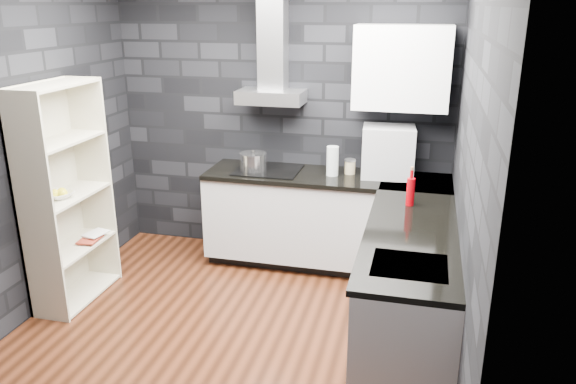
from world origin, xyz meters
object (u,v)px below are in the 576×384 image
at_px(bookshelf, 67,196).
at_px(appliance_garage, 388,152).
at_px(pot, 253,162).
at_px(red_bottle, 410,192).
at_px(utensil_crock, 369,168).
at_px(storage_jar, 350,167).
at_px(glass_vase, 332,161).
at_px(fruit_bowl, 60,195).

bearing_deg(bookshelf, appliance_garage, 20.12).
distance_m(pot, red_bottle, 1.55).
distance_m(utensil_crock, appliance_garage, 0.23).
relative_size(storage_jar, utensil_crock, 0.92).
relative_size(glass_vase, fruit_bowl, 1.31).
bearing_deg(appliance_garage, fruit_bowl, -157.58).
height_order(pot, utensil_crock, pot).
distance_m(appliance_garage, bookshelf, 2.72).
xyz_separation_m(utensil_crock, appliance_garage, (0.16, -0.00, 0.16)).
xyz_separation_m(glass_vase, red_bottle, (0.71, -0.63, -0.03)).
relative_size(appliance_garage, fruit_bowl, 2.22).
distance_m(storage_jar, red_bottle, 0.92).
bearing_deg(appliance_garage, utensil_crock, 174.55).
distance_m(red_bottle, fruit_bowl, 2.73).
bearing_deg(red_bottle, pot, 157.38).
bearing_deg(glass_vase, bookshelf, -151.25).
bearing_deg(glass_vase, appliance_garage, 10.98).
height_order(utensil_crock, bookshelf, bookshelf).
bearing_deg(appliance_garage, bookshelf, -159.12).
bearing_deg(bookshelf, utensil_crock, 21.70).
xyz_separation_m(storage_jar, bookshelf, (-2.12, -1.17, -0.06)).
xyz_separation_m(appliance_garage, fruit_bowl, (-2.45, -1.25, -0.19)).
bearing_deg(pot, red_bottle, -22.62).
bearing_deg(pot, appliance_garage, 6.14).
bearing_deg(pot, utensil_crock, 7.18).
relative_size(appliance_garage, red_bottle, 2.10).
distance_m(pot, glass_vase, 0.73).
bearing_deg(red_bottle, storage_jar, 127.83).
xyz_separation_m(red_bottle, bookshelf, (-2.68, -0.45, -0.11)).
xyz_separation_m(pot, storage_jar, (0.87, 0.13, -0.02)).
height_order(storage_jar, fruit_bowl, storage_jar).
relative_size(glass_vase, appliance_garage, 0.59).
height_order(appliance_garage, fruit_bowl, appliance_garage).
bearing_deg(storage_jar, appliance_garage, 0.67).
relative_size(utensil_crock, appliance_garage, 0.29).
xyz_separation_m(utensil_crock, fruit_bowl, (-2.29, -1.26, -0.03)).
bearing_deg(glass_vase, pot, -177.09).
height_order(utensil_crock, fruit_bowl, utensil_crock).
height_order(pot, glass_vase, glass_vase).
distance_m(red_bottle, bookshelf, 2.72).
bearing_deg(red_bottle, bookshelf, -170.55).
xyz_separation_m(pot, glass_vase, (0.73, 0.04, 0.05)).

